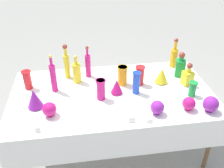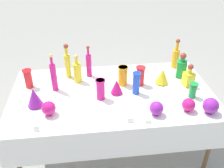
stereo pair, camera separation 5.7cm
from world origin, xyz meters
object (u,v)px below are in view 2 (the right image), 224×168
object	(u,v)px
tall_bottle_1	(77,71)
slender_vase_4	(28,78)
slender_vase_5	(101,89)
tall_bottle_2	(54,76)
square_decanter_0	(181,67)
slender_vase_1	(193,90)
fluted_vase_1	(117,86)
round_bowl_1	(211,106)
slender_vase_0	(136,83)
fluted_vase_2	(162,76)
round_bowl_0	(156,108)
tall_bottle_0	(89,64)
fluted_vase_0	(34,97)
tall_bottle_4	(176,57)
slender_vase_2	(123,75)
round_bowl_3	(189,105)
square_decanter_1	(189,77)
slender_vase_3	(140,75)
round_bowl_2	(49,108)
tall_bottle_3	(68,63)

from	to	relation	value
tall_bottle_1	slender_vase_4	xyz separation A→B (m)	(-0.51, -0.06, -0.01)
slender_vase_5	tall_bottle_1	bearing A→B (deg)	122.31
tall_bottle_2	slender_vase_5	bearing A→B (deg)	-24.62
square_decanter_0	tall_bottle_2	bearing A→B (deg)	-175.27
slender_vase_1	fluted_vase_1	world-z (taller)	fluted_vase_1
slender_vase_4	round_bowl_1	size ratio (longest dim) A/B	1.32
slender_vase_0	fluted_vase_2	world-z (taller)	slender_vase_0
square_decanter_0	round_bowl_0	size ratio (longest dim) A/B	2.16
tall_bottle_0	fluted_vase_0	xyz separation A→B (m)	(-0.53, -0.50, -0.05)
slender_vase_5	fluted_vase_1	world-z (taller)	slender_vase_5
tall_bottle_4	slender_vase_4	world-z (taller)	tall_bottle_4
slender_vase_2	round_bowl_1	size ratio (longest dim) A/B	1.37
tall_bottle_4	slender_vase_0	world-z (taller)	tall_bottle_4
round_bowl_3	slender_vase_2	bearing A→B (deg)	135.35
slender_vase_0	slender_vase_2	distance (m)	0.21
fluted_vase_1	round_bowl_3	xyz separation A→B (m)	(0.62, -0.36, -0.01)
square_decanter_1	slender_vase_5	size ratio (longest dim) A/B	1.19
slender_vase_3	square_decanter_0	bearing A→B (deg)	13.40
slender_vase_1	square_decanter_1	bearing A→B (deg)	80.89
round_bowl_2	round_bowl_3	world-z (taller)	round_bowl_2
fluted_vase_0	slender_vase_3	bearing A→B (deg)	13.54
tall_bottle_0	fluted_vase_1	bearing A→B (deg)	-55.84
tall_bottle_4	slender_vase_1	xyz separation A→B (m)	(-0.03, -0.63, -0.05)
fluted_vase_2	tall_bottle_2	bearing A→B (deg)	179.76
tall_bottle_2	slender_vase_1	distance (m)	1.40
slender_vase_2	round_bowl_1	distance (m)	0.92
slender_vase_2	slender_vase_3	xyz separation A→B (m)	(0.18, -0.03, 0.00)
slender_vase_5	round_bowl_3	distance (m)	0.84
tall_bottle_3	fluted_vase_2	distance (m)	1.04
tall_bottle_2	slender_vase_3	distance (m)	0.90
tall_bottle_2	tall_bottle_4	world-z (taller)	tall_bottle_2
fluted_vase_0	round_bowl_1	size ratio (longest dim) A/B	1.24
square_decanter_0	fluted_vase_2	xyz separation A→B (m)	(-0.25, -0.12, -0.03)
square_decanter_0	slender_vase_2	world-z (taller)	square_decanter_0
slender_vase_0	round_bowl_2	bearing A→B (deg)	-163.71
round_bowl_0	square_decanter_1	bearing A→B (deg)	43.27
fluted_vase_1	tall_bottle_1	bearing A→B (deg)	144.22
square_decanter_1	round_bowl_3	world-z (taller)	square_decanter_1
slender_vase_4	round_bowl_3	bearing A→B (deg)	-21.04
tall_bottle_2	fluted_vase_2	bearing A→B (deg)	-0.24
round_bowl_2	slender_vase_4	bearing A→B (deg)	117.04
slender_vase_3	fluted_vase_0	distance (m)	1.09
slender_vase_3	tall_bottle_2	bearing A→B (deg)	179.85
round_bowl_3	tall_bottle_0	bearing A→B (deg)	139.73
tall_bottle_4	slender_vase_2	bearing A→B (deg)	-155.36
slender_vase_1	tall_bottle_3	bearing A→B (deg)	156.38
tall_bottle_3	slender_vase_1	world-z (taller)	tall_bottle_3
slender_vase_4	round_bowl_1	distance (m)	1.82
slender_vase_3	square_decanter_1	bearing A→B (deg)	-8.67
round_bowl_1	slender_vase_2	bearing A→B (deg)	141.21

